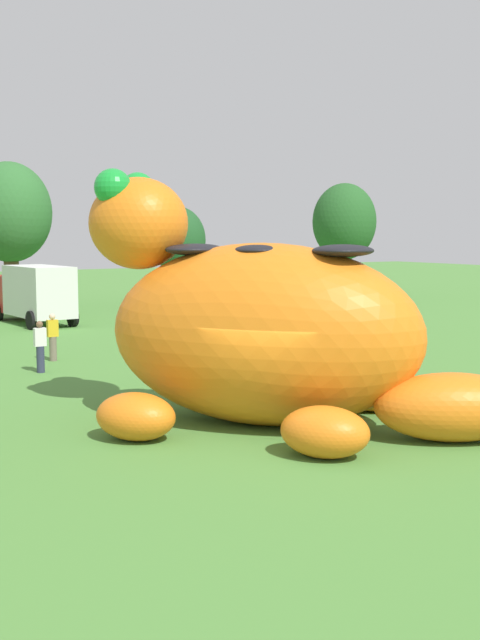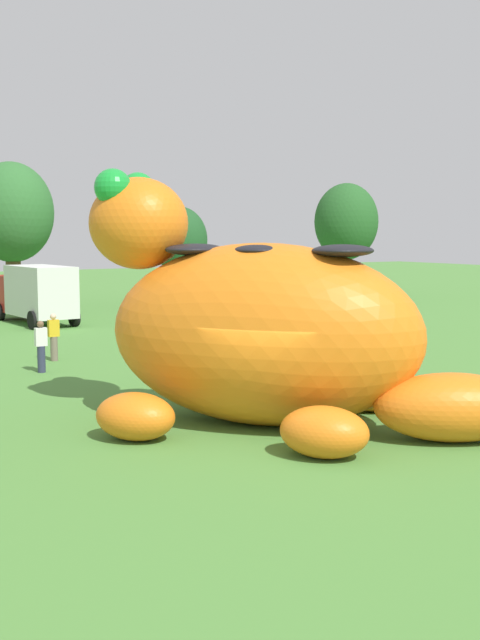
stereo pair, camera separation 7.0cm
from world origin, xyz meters
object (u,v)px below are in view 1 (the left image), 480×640
object	(u,v)px
box_truck	(34,292)
spectator_by_cars	(191,312)
spectator_wandering	(40,347)
spectator_near_inflatable	(53,337)
spectator_mid_field	(276,315)
giant_inflatable_creature	(263,331)

from	to	relation	value
box_truck	spectator_by_cars	bearing A→B (deg)	-47.95
spectator_wandering	spectator_near_inflatable	bearing A→B (deg)	61.82
spectator_mid_field	spectator_by_cars	world-z (taller)	same
giant_inflatable_creature	spectator_wandering	size ratio (longest dim) A/B	6.18
spectator_by_cars	spectator_mid_field	bearing A→B (deg)	-52.69
giant_inflatable_creature	spectator_mid_field	bearing A→B (deg)	54.31
spectator_near_inflatable	spectator_by_cars	xyz separation A→B (m)	(8.56, 5.42, 0.00)
spectator_by_cars	spectator_wandering	bearing A→B (deg)	-142.31
giant_inflatable_creature	spectator_by_cars	bearing A→B (deg)	67.02
box_truck	spectator_by_cars	world-z (taller)	box_truck
spectator_wandering	box_truck	bearing A→B (deg)	73.85
box_truck	spectator_mid_field	size ratio (longest dim) A/B	3.83
box_truck	spectator_mid_field	world-z (taller)	box_truck
spectator_wandering	spectator_mid_field	bearing A→B (deg)	18.53
spectator_near_inflatable	spectator_wandering	xyz separation A→B (m)	(-1.09, -2.04, 0.00)
box_truck	spectator_near_inflatable	size ratio (longest dim) A/B	3.83
spectator_by_cars	spectator_wandering	size ratio (longest dim) A/B	1.00
giant_inflatable_creature	spectator_mid_field	xyz separation A→B (m)	(9.74, 13.56, -1.38)
spectator_wandering	spectator_by_cars	bearing A→B (deg)	37.69
spectator_by_cars	box_truck	bearing A→B (deg)	132.05
spectator_mid_field	spectator_wandering	distance (m)	12.88
spectator_by_cars	giant_inflatable_creature	bearing A→B (deg)	-112.98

